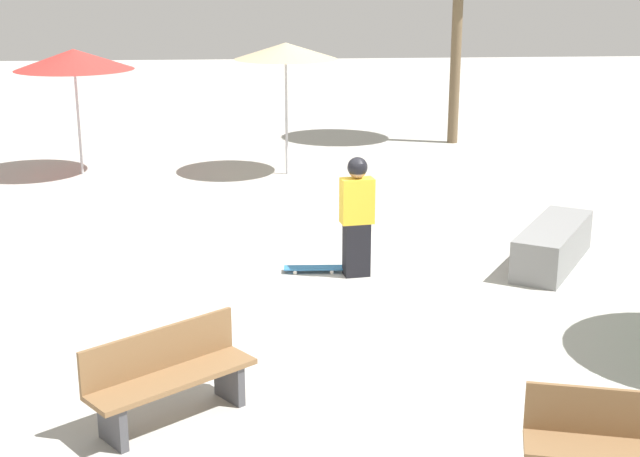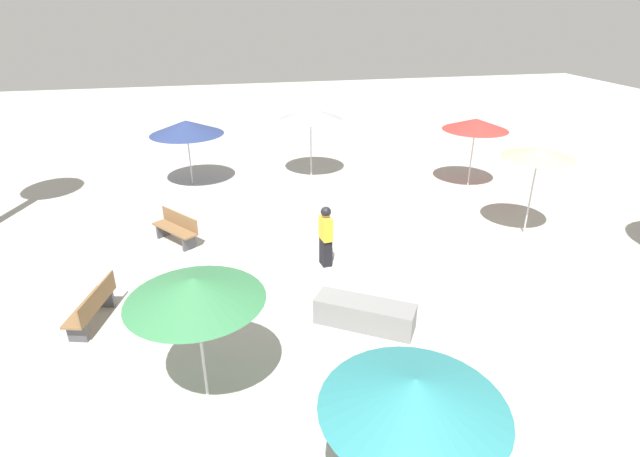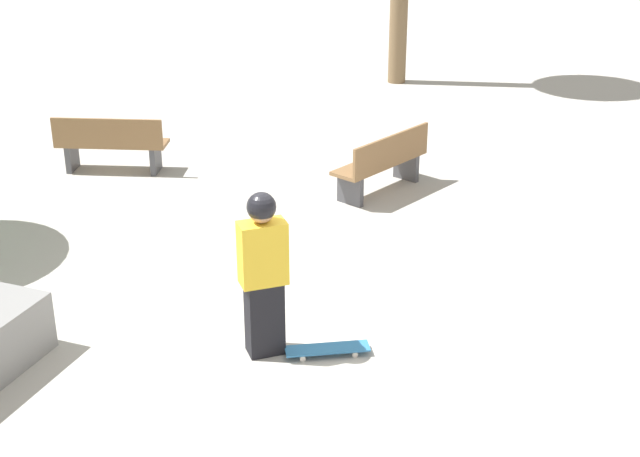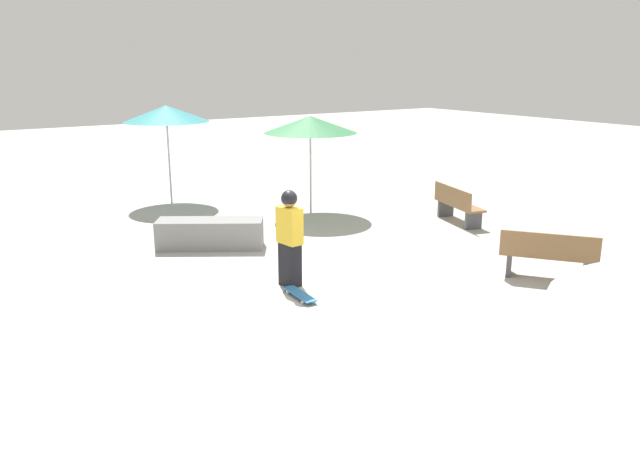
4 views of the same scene
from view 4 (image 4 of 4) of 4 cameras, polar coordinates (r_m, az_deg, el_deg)
The scene contains 8 objects.
ground_plane at distance 10.35m, azimuth 1.57°, elevation -5.46°, with size 60.00×60.00×0.00m, color #B2AFA8.
skater_main at distance 10.22m, azimuth -2.79°, elevation -0.59°, with size 0.30×0.46×1.62m.
skateboard at distance 9.93m, azimuth -1.87°, elevation -6.02°, with size 0.24×0.81×0.07m.
concrete_ledge at distance 12.67m, azimuth -10.01°, elevation -0.47°, with size 2.11×1.65×0.58m.
bench_near at distance 11.31m, azimuth 20.13°, elevation -2.35°, with size 1.32×1.54×0.85m.
bench_far at distance 14.73m, azimuth 12.44°, elevation 2.13°, with size 0.85×1.66×0.85m.
shade_umbrella_teal at distance 16.70m, azimuth -13.88°, elevation 10.16°, with size 2.18×2.18×2.55m.
shade_umbrella_green at distance 15.06m, azimuth -0.89°, elevation 9.49°, with size 2.24×2.24×2.38m.
Camera 4 is at (-5.57, -7.94, 3.62)m, focal length 35.00 mm.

